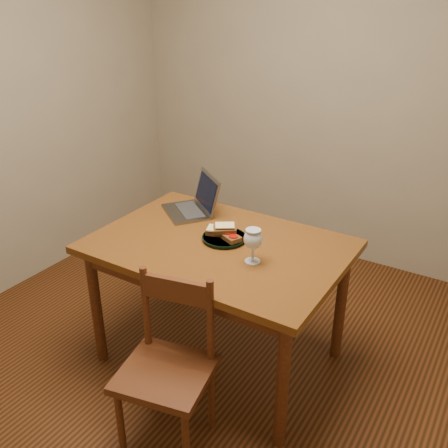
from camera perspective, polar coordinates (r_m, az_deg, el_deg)
The scene contains 10 objects.
floor at distance 3.02m, azimuth -1.89°, elevation -14.95°, with size 3.20×3.20×0.02m, color black.
back_wall at distance 3.80m, azimuth 11.92°, elevation 15.13°, with size 3.20×0.02×2.60m, color gray.
table at distance 2.64m, azimuth -0.61°, elevation -3.85°, with size 1.30×0.90×0.74m.
chair at distance 2.30m, azimuth -6.54°, elevation -15.30°, with size 0.46×0.45×0.42m.
plate at distance 2.63m, azimuth 0.03°, elevation -1.63°, with size 0.24×0.24×0.02m, color black.
sandwich_cheese at distance 2.64m, azimuth -0.56°, elevation -0.74°, with size 0.13×0.08×0.04m, color #381E0C, non-canonical shape.
sandwich_tomato at distance 2.59m, azimuth 0.75°, elevation -1.41°, with size 0.12×0.07×0.04m, color #381E0C, non-canonical shape.
sandwich_top at distance 2.61m, azimuth 0.10°, elevation -0.50°, with size 0.12×0.07×0.04m, color #381E0C, non-canonical shape.
milk_glass at distance 2.39m, azimuth 3.32°, elevation -2.51°, with size 0.09×0.09×0.18m, color white, non-canonical shape.
laptop at distance 2.95m, azimuth -3.26°, elevation 2.49°, with size 0.41×0.40×0.22m.
Camera 1 is at (1.30, -1.90, 1.95)m, focal length 40.00 mm.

